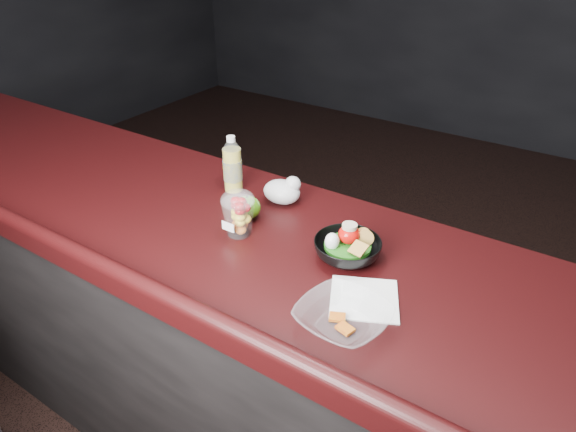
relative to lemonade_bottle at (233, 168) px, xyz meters
The scene contains 8 objects.
counter 0.72m from the lemonade_bottle, 26.74° to the right, with size 4.06×0.71×1.02m.
lemonade_bottle is the anchor object (origin of this frame).
fruit_cup 0.27m from the lemonade_bottle, 47.93° to the right, with size 0.10×0.10×0.14m.
green_apple 0.20m from the lemonade_bottle, 38.39° to the right, with size 0.08×0.08×0.08m.
plastic_bag 0.19m from the lemonade_bottle, ahead, with size 0.12×0.10×0.09m.
snack_bowl 0.52m from the lemonade_bottle, 15.92° to the right, with size 0.19×0.19×0.10m.
takeout_bowl 0.72m from the lemonade_bottle, 31.75° to the right, with size 0.22×0.22×0.05m.
paper_napkin 0.67m from the lemonade_bottle, 23.68° to the right, with size 0.16×0.16×0.00m, color white.
Camera 1 is at (0.62, -0.68, 1.82)m, focal length 32.00 mm.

